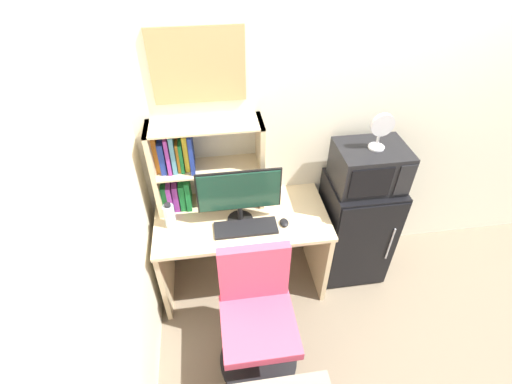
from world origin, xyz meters
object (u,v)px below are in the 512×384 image
Objects in this scene: water_bottle at (170,216)px; mini_fridge at (355,228)px; microwave at (370,166)px; monitor at (239,193)px; keyboard at (246,228)px; desk_chair at (257,321)px; wall_corkboard at (198,66)px; hutch_bookshelf at (191,166)px; computer_mouse at (284,222)px; desk_fan at (381,129)px.

water_bottle is 0.22× the size of mini_fridge.
monitor is at bearing -175.08° from microwave.
desk_chair reaches higher than keyboard.
monitor is at bearing -1.93° from water_bottle.
desk_chair is (0.04, -0.60, -0.60)m from monitor.
wall_corkboard is (-0.23, 0.93, 1.36)m from desk_chair.
hutch_bookshelf is 0.58m from keyboard.
hutch_bookshelf is 8.97× the size of computer_mouse.
microwave reaches higher than desk_chair.
microwave is (0.00, 0.00, 0.61)m from mini_fridge.
microwave is at bearing 37.00° from desk_chair.
hutch_bookshelf reaches higher than mini_fridge.
desk_chair is 1.65× the size of wall_corkboard.
wall_corkboard reaches higher than water_bottle.
wall_corkboard reaches higher than desk_chair.
desk_chair is (0.35, -0.83, -0.69)m from hutch_bookshelf.
keyboard is at bearing -72.89° from monitor.
monitor is 1.09m from mini_fridge.
desk_chair reaches higher than computer_mouse.
monitor is at bearing -175.47° from desk_fan.
desk_fan is (0.65, 0.16, 0.61)m from computer_mouse.
hutch_bookshelf is 0.40m from monitor.
computer_mouse is (0.62, -0.31, -0.33)m from hutch_bookshelf.
water_bottle is at bearing -129.42° from hutch_bookshelf.
desk_chair is (-0.91, -0.68, -0.67)m from microwave.
mini_fridge is (0.91, 0.17, -0.31)m from keyboard.
desk_fan is (1.44, 0.06, 0.53)m from water_bottle.
wall_corkboard reaches higher than computer_mouse.
water_bottle is at bearing -133.20° from wall_corkboard.
water_bottle is 0.35× the size of wall_corkboard.
monitor is at bearing 164.42° from computer_mouse.
mini_fridge is (0.94, 0.08, -0.54)m from monitor.
hutch_bookshelf is at bearing 143.86° from monitor.
computer_mouse is at bearing -26.92° from hutch_bookshelf.
water_bottle is (-0.17, -0.21, -0.25)m from hutch_bookshelf.
hutch_bookshelf is 0.37m from water_bottle.
desk_fan is (1.27, -0.15, 0.28)m from hutch_bookshelf.
microwave is at bearing 89.92° from mini_fridge.
desk_fan is at bearing 2.35° from water_bottle.
desk_fan is 0.45× the size of wall_corkboard.
microwave is 0.30m from desk_fan.
water_bottle is at bearing 130.22° from desk_chair.
water_bottle is 0.21× the size of desk_chair.
mini_fridge is at bearing 168.67° from desk_fan.
wall_corkboard is (0.29, 0.31, 0.91)m from water_bottle.
hutch_bookshelf is at bearing 173.12° from desk_fan.
hutch_bookshelf is 1.33× the size of monitor.
monitor is 2.85× the size of water_bottle.
desk_fan is at bearing -6.88° from hutch_bookshelf.
mini_fridge is 1.13m from desk_chair.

